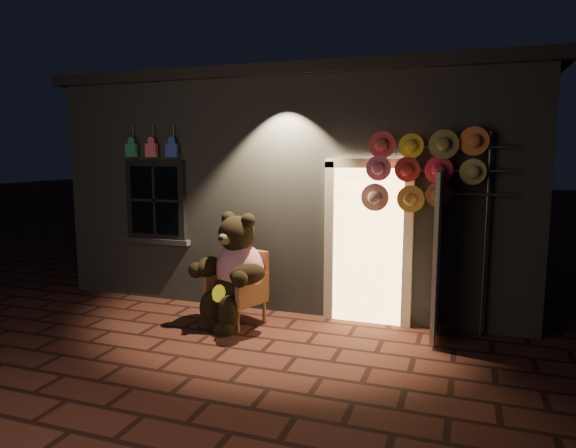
% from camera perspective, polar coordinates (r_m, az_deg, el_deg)
% --- Properties ---
extents(ground, '(60.00, 60.00, 0.00)m').
position_cam_1_polar(ground, '(6.23, -6.62, -13.46)').
color(ground, '#4D261D').
rests_on(ground, ground).
extents(shop_building, '(7.30, 5.95, 3.51)m').
position_cam_1_polar(shop_building, '(9.55, 3.80, 4.74)').
color(shop_building, slate).
rests_on(shop_building, ground).
extents(wicker_armchair, '(0.81, 0.78, 0.97)m').
position_cam_1_polar(wicker_armchair, '(6.96, -5.34, -6.95)').
color(wicker_armchair, '#9D5E3D').
rests_on(wicker_armchair, ground).
extents(teddy_bear, '(1.07, 0.99, 1.55)m').
position_cam_1_polar(teddy_bear, '(6.81, -5.99, -5.30)').
color(teddy_bear, '#B21336').
rests_on(teddy_bear, ground).
extents(hat_rack, '(1.73, 0.22, 2.54)m').
position_cam_1_polar(hat_rack, '(6.50, 14.86, 5.77)').
color(hat_rack, '#59595E').
rests_on(hat_rack, ground).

